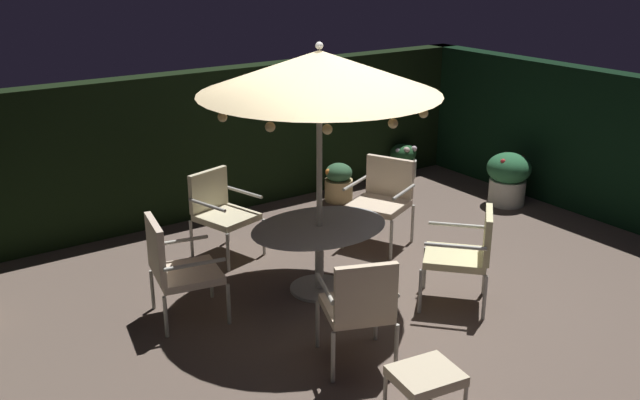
% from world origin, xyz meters
% --- Properties ---
extents(ground_plane, '(8.08, 6.41, 0.02)m').
position_xyz_m(ground_plane, '(0.00, 0.00, -0.01)').
color(ground_plane, brown).
extents(hedge_backdrop_rear, '(8.08, 0.30, 1.86)m').
position_xyz_m(hedge_backdrop_rear, '(0.00, 3.06, 0.93)').
color(hedge_backdrop_rear, black).
rests_on(hedge_backdrop_rear, ground_plane).
extents(hedge_backdrop_right, '(0.30, 6.41, 1.86)m').
position_xyz_m(hedge_backdrop_right, '(3.89, 0.00, 0.93)').
color(hedge_backdrop_right, black).
rests_on(hedge_backdrop_right, ground_plane).
extents(patio_dining_table, '(1.43, 1.09, 0.70)m').
position_xyz_m(patio_dining_table, '(-0.27, 0.37, 0.54)').
color(patio_dining_table, '#B8B5AB').
rests_on(patio_dining_table, ground_plane).
extents(patio_umbrella, '(2.28, 2.28, 2.49)m').
position_xyz_m(patio_umbrella, '(-0.27, 0.37, 2.21)').
color(patio_umbrella, '#B5B3AA').
rests_on(patio_umbrella, ground_plane).
extents(patio_chair_north, '(0.73, 0.74, 0.99)m').
position_xyz_m(patio_chair_north, '(-0.79, -0.96, 0.58)').
color(patio_chair_north, '#BAB6A7').
rests_on(patio_chair_north, ground_plane).
extents(patio_chair_northeast, '(0.83, 0.84, 0.97)m').
position_xyz_m(patio_chair_northeast, '(0.71, -0.68, 0.57)').
color(patio_chair_northeast, '#B4B3A9').
rests_on(patio_chair_northeast, ground_plane).
extents(patio_chair_east, '(0.82, 0.84, 0.99)m').
position_xyz_m(patio_chair_east, '(1.04, 0.97, 0.59)').
color(patio_chair_east, '#B3B1A6').
rests_on(patio_chair_east, ground_plane).
extents(patio_chair_southeast, '(0.73, 0.75, 0.95)m').
position_xyz_m(patio_chair_southeast, '(-0.66, 1.75, 0.55)').
color(patio_chair_southeast, '#B9B6AC').
rests_on(patio_chair_southeast, ground_plane).
extents(patio_chair_south, '(0.71, 0.71, 1.00)m').
position_xyz_m(patio_chair_south, '(-1.69, 0.64, 0.55)').
color(patio_chair_south, '#B6B5A7').
rests_on(patio_chair_south, ground_plane).
extents(ottoman_footrest, '(0.53, 0.48, 0.38)m').
position_xyz_m(ottoman_footrest, '(-0.79, -1.76, 0.32)').
color(ottoman_footrest, '#BBB6A5').
rests_on(ottoman_footrest, ground_plane).
extents(potted_plant_back_right, '(0.41, 0.41, 0.51)m').
position_xyz_m(potted_plant_back_right, '(2.89, 2.74, 0.26)').
color(potted_plant_back_right, beige).
rests_on(potted_plant_back_right, ground_plane).
extents(potted_plant_front_corner, '(0.59, 0.59, 0.71)m').
position_xyz_m(potted_plant_front_corner, '(3.26, 1.04, 0.39)').
color(potted_plant_front_corner, beige).
rests_on(potted_plant_front_corner, ground_plane).
extents(potted_plant_back_left, '(0.39, 0.38, 0.53)m').
position_xyz_m(potted_plant_back_left, '(1.48, 2.44, 0.27)').
color(potted_plant_back_left, tan).
rests_on(potted_plant_back_left, ground_plane).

